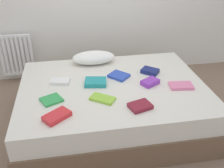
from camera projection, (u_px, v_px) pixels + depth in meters
name	position (u px, v px, depth m)	size (l,w,h in m)	color
ground_plane	(113.00, 122.00, 3.03)	(8.00, 8.00, 0.00)	#7F6651
bed	(113.00, 104.00, 2.90)	(2.00, 1.50, 0.50)	brown
radiator	(17.00, 55.00, 3.67)	(0.45, 0.04, 0.60)	white
pillow	(94.00, 58.00, 3.21)	(0.52, 0.27, 0.15)	white
textbook_teal	(96.00, 82.00, 2.78)	(0.23, 0.18, 0.05)	teal
textbook_lime	(103.00, 99.00, 2.52)	(0.24, 0.13, 0.03)	#8CC638
textbook_red	(57.00, 116.00, 2.26)	(0.23, 0.14, 0.04)	red
textbook_blue	(119.00, 76.00, 2.92)	(0.20, 0.17, 0.03)	#2847B7
textbook_green	(51.00, 100.00, 2.50)	(0.19, 0.17, 0.02)	green
textbook_maroon	(140.00, 106.00, 2.40)	(0.20, 0.15, 0.04)	maroon
textbook_purple	(150.00, 82.00, 2.77)	(0.18, 0.12, 0.05)	purple
textbook_white	(60.00, 81.00, 2.80)	(0.20, 0.13, 0.04)	white
textbook_pink	(181.00, 86.00, 2.73)	(0.24, 0.15, 0.03)	pink
textbook_navy	(150.00, 71.00, 3.01)	(0.19, 0.14, 0.05)	navy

